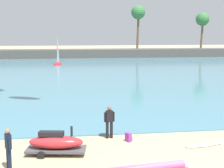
{
  "coord_description": "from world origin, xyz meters",
  "views": [
    {
      "loc": [
        -3.78,
        -10.16,
        5.34
      ],
      "look_at": [
        -0.84,
        10.72,
        2.09
      ],
      "focal_mm": 53.66,
      "sensor_mm": 36.0,
      "label": 1
    }
  ],
  "objects_px": {
    "person_rigging_by_gear": "(8,148)",
    "surfboard": "(204,145)",
    "person_at_waterline": "(109,121)",
    "sailboat_near_shore": "(58,61)",
    "backpack_by_trailer": "(129,137)",
    "watercraft_on_trailer": "(56,143)"
  },
  "relations": [
    {
      "from": "person_at_waterline",
      "to": "surfboard",
      "type": "distance_m",
      "value": 4.77
    },
    {
      "from": "person_rigging_by_gear",
      "to": "surfboard",
      "type": "bearing_deg",
      "value": 10.53
    },
    {
      "from": "person_at_waterline",
      "to": "sailboat_near_shore",
      "type": "height_order",
      "value": "sailboat_near_shore"
    },
    {
      "from": "watercraft_on_trailer",
      "to": "person_at_waterline",
      "type": "relative_size",
      "value": 1.64
    },
    {
      "from": "backpack_by_trailer",
      "to": "surfboard",
      "type": "height_order",
      "value": "backpack_by_trailer"
    },
    {
      "from": "person_at_waterline",
      "to": "sailboat_near_shore",
      "type": "distance_m",
      "value": 40.3
    },
    {
      "from": "watercraft_on_trailer",
      "to": "backpack_by_trailer",
      "type": "bearing_deg",
      "value": 19.9
    },
    {
      "from": "watercraft_on_trailer",
      "to": "backpack_by_trailer",
      "type": "height_order",
      "value": "watercraft_on_trailer"
    },
    {
      "from": "person_at_waterline",
      "to": "surfboard",
      "type": "relative_size",
      "value": 0.79
    },
    {
      "from": "watercraft_on_trailer",
      "to": "surfboard",
      "type": "distance_m",
      "value": 7.02
    },
    {
      "from": "watercraft_on_trailer",
      "to": "person_at_waterline",
      "type": "bearing_deg",
      "value": 36.24
    },
    {
      "from": "person_rigging_by_gear",
      "to": "sailboat_near_shore",
      "type": "distance_m",
      "value": 43.55
    },
    {
      "from": "surfboard",
      "to": "sailboat_near_shore",
      "type": "distance_m",
      "value": 42.62
    },
    {
      "from": "watercraft_on_trailer",
      "to": "person_rigging_by_gear",
      "type": "bearing_deg",
      "value": -140.94
    },
    {
      "from": "watercraft_on_trailer",
      "to": "backpack_by_trailer",
      "type": "relative_size",
      "value": 6.2
    },
    {
      "from": "sailboat_near_shore",
      "to": "person_rigging_by_gear",
      "type": "bearing_deg",
      "value": -91.38
    },
    {
      "from": "backpack_by_trailer",
      "to": "watercraft_on_trailer",
      "type": "bearing_deg",
      "value": -160.1
    },
    {
      "from": "person_at_waterline",
      "to": "sailboat_near_shore",
      "type": "bearing_deg",
      "value": 94.8
    },
    {
      "from": "person_at_waterline",
      "to": "backpack_by_trailer",
      "type": "xyz_separation_m",
      "value": [
        0.87,
        -0.67,
        -0.69
      ]
    },
    {
      "from": "surfboard",
      "to": "sailboat_near_shore",
      "type": "relative_size",
      "value": 0.36
    },
    {
      "from": "watercraft_on_trailer",
      "to": "person_rigging_by_gear",
      "type": "xyz_separation_m",
      "value": [
        -1.77,
        -1.44,
        0.38
      ]
    },
    {
      "from": "person_at_waterline",
      "to": "backpack_by_trailer",
      "type": "relative_size",
      "value": 3.78
    }
  ]
}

